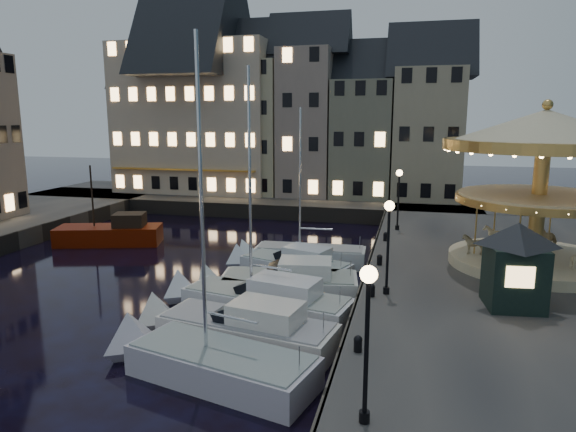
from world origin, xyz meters
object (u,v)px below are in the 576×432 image
(carousel, at_px, (543,158))
(streetlamp_a, at_px, (367,322))
(bollard_c, at_px, (380,259))
(bollard_b, at_px, (372,290))
(motorboat_e, at_px, (289,267))
(motorboat_f, at_px, (301,256))
(streetlamp_c, at_px, (399,191))
(bollard_d, at_px, (386,236))
(red_fishing_boat, at_px, (112,235))
(bollard_a, at_px, (358,343))
(motorboat_a, at_px, (209,363))
(streetlamp_b, at_px, (388,234))
(ticket_kiosk, at_px, (517,251))
(motorboat_d, at_px, (281,284))
(motorboat_b, at_px, (238,330))
(motorboat_c, at_px, (259,301))

(carousel, bearing_deg, streetlamp_a, -114.06)
(bollard_c, bearing_deg, bollard_b, -90.00)
(motorboat_e, distance_m, motorboat_f, 2.82)
(streetlamp_c, relative_size, motorboat_f, 0.41)
(bollard_d, distance_m, red_fishing_boat, 19.34)
(streetlamp_c, relative_size, bollard_a, 7.32)
(motorboat_a, distance_m, red_fishing_boat, 21.62)
(streetlamp_a, distance_m, streetlamp_b, 10.00)
(bollard_a, bearing_deg, bollard_c, 90.00)
(red_fishing_boat, relative_size, ticket_kiosk, 1.90)
(motorboat_d, xyz_separation_m, ticket_kiosk, (10.46, -2.39, 3.05))
(motorboat_a, bearing_deg, motorboat_e, 89.72)
(motorboat_f, relative_size, carousel, 1.05)
(motorboat_b, xyz_separation_m, motorboat_e, (-0.08, 8.96, -0.00))
(carousel, bearing_deg, motorboat_f, 172.34)
(bollard_b, distance_m, ticket_kiosk, 6.09)
(motorboat_c, height_order, red_fishing_boat, motorboat_c)
(streetlamp_b, relative_size, bollard_c, 7.32)
(bollard_d, height_order, ticket_kiosk, ticket_kiosk)
(streetlamp_a, height_order, motorboat_e, streetlamp_a)
(streetlamp_b, distance_m, motorboat_b, 7.57)
(bollard_b, height_order, motorboat_b, motorboat_b)
(motorboat_a, xyz_separation_m, motorboat_b, (0.13, 2.73, 0.10))
(motorboat_a, bearing_deg, bollard_b, 49.81)
(bollard_d, xyz_separation_m, motorboat_b, (-4.99, -13.83, -0.96))
(streetlamp_c, bearing_deg, motorboat_e, -124.11)
(motorboat_e, bearing_deg, bollard_a, -65.53)
(bollard_d, relative_size, ticket_kiosk, 0.14)
(streetlamp_c, relative_size, motorboat_e, 0.57)
(streetlamp_a, distance_m, red_fishing_boat, 28.24)
(bollard_b, relative_size, motorboat_a, 0.04)
(streetlamp_c, xyz_separation_m, bollard_c, (-0.60, -9.00, -2.41))
(motorboat_e, bearing_deg, streetlamp_b, -42.16)
(motorboat_c, xyz_separation_m, motorboat_d, (0.37, 2.67, -0.04))
(motorboat_e, distance_m, carousel, 14.40)
(streetlamp_a, distance_m, motorboat_d, 13.59)
(streetlamp_c, bearing_deg, motorboat_a, -105.92)
(streetlamp_b, relative_size, motorboat_d, 0.52)
(streetlamp_c, bearing_deg, ticket_kiosk, -69.71)
(red_fishing_boat, bearing_deg, motorboat_f, -7.13)
(bollard_a, distance_m, bollard_c, 10.50)
(streetlamp_c, distance_m, bollard_d, 4.29)
(streetlamp_c, bearing_deg, bollard_b, -92.45)
(ticket_kiosk, bearing_deg, bollard_d, 118.92)
(red_fishing_boat, bearing_deg, streetlamp_c, 10.70)
(motorboat_b, bearing_deg, red_fishing_boat, 136.56)
(bollard_c, xyz_separation_m, ticket_kiosk, (5.72, -4.86, 2.09))
(streetlamp_c, height_order, bollard_a, streetlamp_c)
(motorboat_c, bearing_deg, streetlamp_c, 68.02)
(motorboat_b, bearing_deg, motorboat_d, 87.55)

